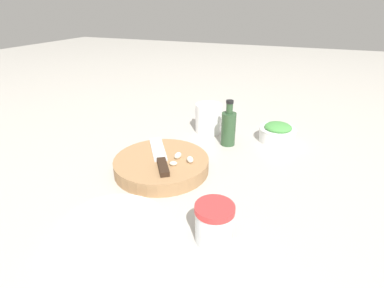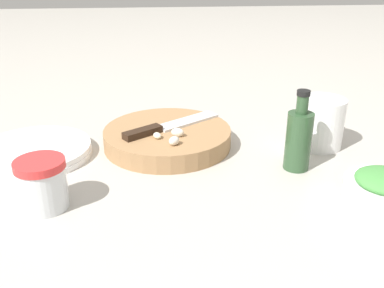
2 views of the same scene
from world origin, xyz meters
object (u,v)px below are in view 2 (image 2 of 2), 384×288
coffee_mug (321,122)px  oil_bottle (299,138)px  plate_stack (34,151)px  chef_knife (167,126)px  spice_jar (42,184)px  cutting_board (167,137)px  herb_bowl (383,191)px  garlic_cloves (172,136)px

coffee_mug → oil_bottle: size_ratio=0.79×
plate_stack → chef_knife: bearing=-174.1°
spice_jar → coffee_mug: size_ratio=0.68×
cutting_board → herb_bowl: herb_bowl is taller
herb_bowl → coffee_mug: (0.01, -0.23, 0.02)m
garlic_cloves → coffee_mug: bearing=-174.3°
cutting_board → oil_bottle: (-0.22, 0.12, 0.04)m
chef_knife → spice_jar: (0.19, 0.21, -0.00)m
cutting_board → garlic_cloves: 0.06m
cutting_board → chef_knife: 0.02m
garlic_cloves → chef_knife: bearing=-82.8°
plate_stack → oil_bottle: (-0.47, 0.09, 0.05)m
chef_knife → garlic_cloves: (-0.01, 0.06, 0.00)m
coffee_mug → plate_stack: coffee_mug is taller
coffee_mug → plate_stack: 0.55m
cutting_board → oil_bottle: 0.25m
garlic_cloves → oil_bottle: (-0.21, 0.06, 0.01)m
coffee_mug → spice_jar: bearing=20.2°
chef_knife → oil_bottle: bearing=27.3°
garlic_cloves → plate_stack: 0.26m
chef_knife → spice_jar: spice_jar is taller
chef_knife → spice_jar: size_ratio=2.52×
chef_knife → coffee_mug: size_ratio=1.72×
chef_knife → spice_jar: 0.28m
plate_stack → oil_bottle: size_ratio=1.49×
plate_stack → oil_bottle: 0.48m
spice_jar → plate_stack: (0.06, -0.18, -0.03)m
chef_knife → herb_bowl: (-0.30, 0.26, -0.01)m
plate_stack → oil_bottle: oil_bottle is taller
cutting_board → chef_knife: size_ratio=1.27×
herb_bowl → garlic_cloves: bearing=-34.1°
spice_jar → oil_bottle: (-0.41, -0.09, 0.02)m
garlic_cloves → oil_bottle: 0.22m
spice_jar → coffee_mug: coffee_mug is taller
spice_jar → herb_bowl: bearing=174.1°
spice_jar → plate_stack: size_ratio=0.36×
spice_jar → cutting_board: bearing=-132.9°
cutting_board → plate_stack: 0.25m
chef_knife → coffee_mug: 0.30m
spice_jar → plate_stack: bearing=-72.1°
herb_bowl → chef_knife: bearing=-40.4°
garlic_cloves → plate_stack: (0.26, -0.03, -0.03)m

